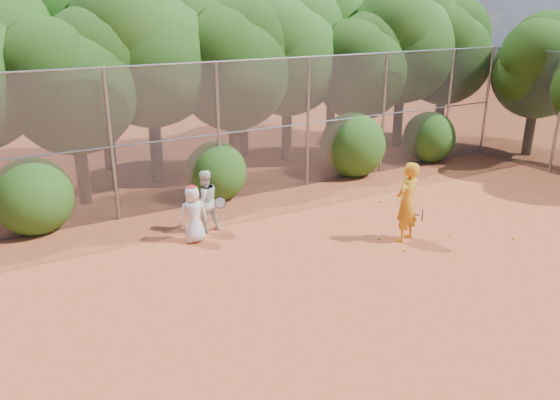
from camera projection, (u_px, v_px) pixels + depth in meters
ground at (378, 275)px, 11.68m from camera, size 80.00×80.00×0.00m
fence_back at (247, 129)px, 15.83m from camera, size 20.05×0.09×4.03m
fence_side at (559, 113)px, 18.12m from camera, size 0.09×6.09×4.03m
tree_2 at (72, 78)px, 14.79m from camera, size 3.99×3.47×5.47m
tree_3 at (149, 42)px, 16.52m from camera, size 4.89×4.26×6.70m
tree_4 at (233, 61)px, 17.40m from camera, size 4.19×3.64×5.73m
tree_5 at (288, 47)px, 19.13m from camera, size 4.51×3.92×6.17m
tree_6 at (361, 63)px, 19.67m from camera, size 3.86×3.36×5.29m
tree_7 at (404, 37)px, 21.07m from camera, size 4.77×4.14×6.53m
tree_8 at (446, 48)px, 21.91m from camera, size 4.25×3.70×5.82m
tree_10 at (99, 32)px, 17.77m from camera, size 5.15×4.48×7.06m
tree_11 at (242, 42)px, 19.94m from camera, size 4.64×4.03×6.35m
tree_12 at (334, 29)px, 22.42m from camera, size 5.02×4.37×6.88m
tree_13 at (540, 62)px, 19.98m from camera, size 3.86×3.36×5.29m
bush_0 at (32, 193)px, 13.68m from camera, size 2.00×2.00×2.00m
bush_1 at (216, 169)px, 16.05m from camera, size 1.80×1.80×1.80m
bush_2 at (353, 142)px, 18.33m from camera, size 2.20×2.20×2.20m
bush_3 at (429, 135)px, 20.01m from camera, size 1.90×1.90×1.90m
player_yellow at (407, 202)px, 13.07m from camera, size 0.88×0.66×1.98m
player_teen at (193, 214)px, 13.10m from camera, size 0.74×0.53×1.44m
player_white at (205, 201)px, 13.70m from camera, size 0.89×0.77×1.59m
ball_0 at (449, 235)px, 13.58m from camera, size 0.07×0.07×0.07m
ball_1 at (398, 199)px, 16.12m from camera, size 0.07×0.07×0.07m
ball_2 at (404, 250)px, 12.79m from camera, size 0.07×0.07×0.07m
ball_3 at (513, 238)px, 13.41m from camera, size 0.07×0.07×0.07m
ball_4 at (378, 238)px, 13.42m from camera, size 0.07×0.07×0.07m
ball_5 at (381, 202)px, 15.91m from camera, size 0.07×0.07×0.07m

